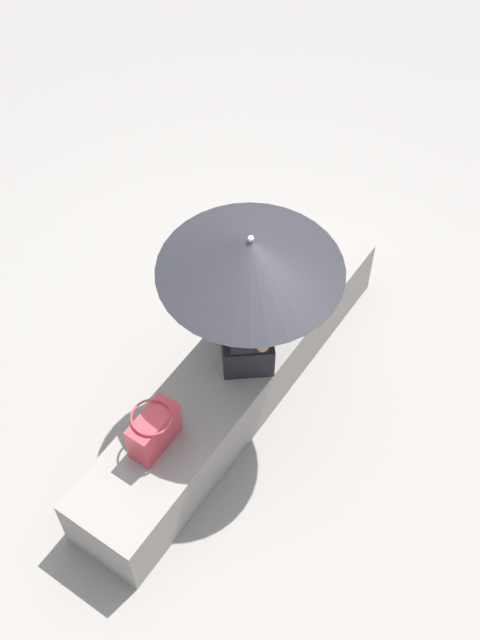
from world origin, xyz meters
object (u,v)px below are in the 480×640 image
Objects in this scene: handbag_black at (154,430)px; person_seated at (247,311)px; tote_bag_canvas at (300,258)px; parasol at (251,256)px.

person_seated is at bearing 174.45° from handbag_black.
handbag_black is 1.08× the size of tote_bag_canvas.
tote_bag_canvas is (-1.42, -0.00, -0.00)m from handbag_black.
person_seated is 3.08× the size of handbag_black.
person_seated reaches higher than handbag_black.
person_seated is 0.79m from handbag_black.
tote_bag_canvas is at bearing -179.88° from handbag_black.
parasol is 1.07m from tote_bag_canvas.
tote_bag_canvas is (-0.73, -0.12, -0.77)m from parasol.
parasol reaches higher than handbag_black.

